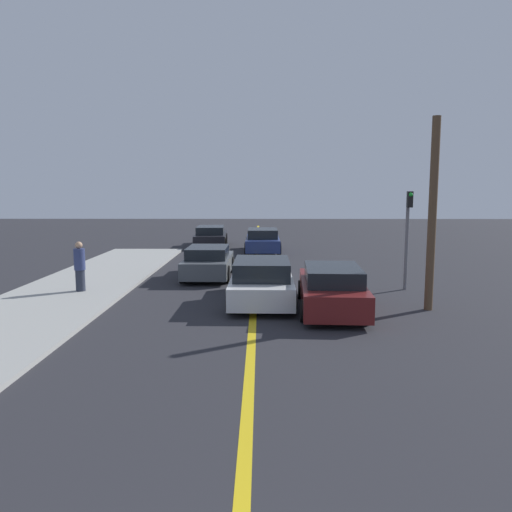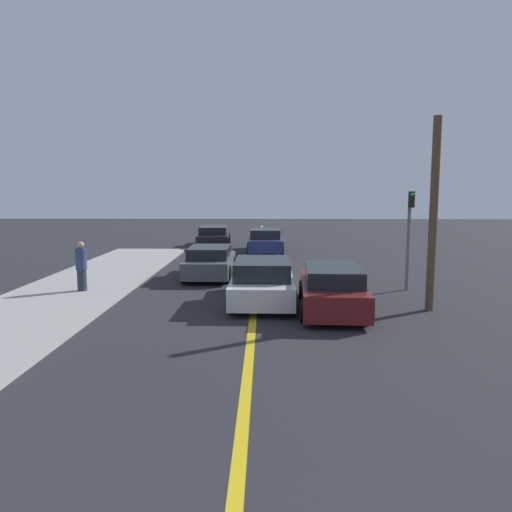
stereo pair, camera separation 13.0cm
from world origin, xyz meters
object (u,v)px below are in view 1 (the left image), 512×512
object	(u,v)px
car_near_right_lane	(332,289)
traffic_light	(408,229)
pedestrian_far_standing	(80,266)
car_far_distant	(208,262)
car_parked_left_lot	(263,241)
car_oncoming_far	(211,236)
utility_pole	(432,215)
car_ahead_center	(262,282)

from	to	relation	value
car_near_right_lane	traffic_light	bearing A→B (deg)	48.18
pedestrian_far_standing	car_far_distant	bearing A→B (deg)	39.46
traffic_light	car_parked_left_lot	bearing A→B (deg)	114.87
car_oncoming_far	traffic_light	distance (m)	16.14
car_near_right_lane	car_parked_left_lot	bearing A→B (deg)	101.30
car_near_right_lane	utility_pole	xyz separation A→B (m)	(2.86, 0.08, 2.14)
car_parked_left_lot	utility_pole	world-z (taller)	utility_pole
car_far_distant	car_parked_left_lot	bearing A→B (deg)	75.38
car_near_right_lane	utility_pole	distance (m)	3.58
car_far_distant	traffic_light	size ratio (longest dim) A/B	1.20
car_near_right_lane	utility_pole	bearing A→B (deg)	4.84
car_oncoming_far	car_far_distant	bearing A→B (deg)	-87.46
car_near_right_lane	car_parked_left_lot	size ratio (longest dim) A/B	1.02
car_ahead_center	traffic_light	distance (m)	5.66
car_ahead_center	utility_pole	xyz separation A→B (m)	(4.90, -0.94, 2.12)
car_ahead_center	car_far_distant	world-z (taller)	car_ahead_center
car_ahead_center	car_oncoming_far	size ratio (longest dim) A/B	0.93
car_far_distant	utility_pole	xyz separation A→B (m)	(7.04, -5.42, 2.16)
car_parked_left_lot	car_ahead_center	bearing A→B (deg)	-90.55
car_oncoming_far	pedestrian_far_standing	bearing A→B (deg)	-104.10
car_near_right_lane	pedestrian_far_standing	world-z (taller)	pedestrian_far_standing
car_near_right_lane	car_far_distant	world-z (taller)	car_near_right_lane
car_far_distant	car_parked_left_lot	size ratio (longest dim) A/B	0.90
car_near_right_lane	car_far_distant	size ratio (longest dim) A/B	1.13
pedestrian_far_standing	traffic_light	distance (m)	11.31
car_far_distant	utility_pole	bearing A→B (deg)	-37.23
car_near_right_lane	traffic_light	xyz separation A→B (m)	(3.04, 3.03, 1.52)
utility_pole	traffic_light	bearing A→B (deg)	86.55
car_parked_left_lot	utility_pole	distance (m)	14.70
car_parked_left_lot	car_oncoming_far	xyz separation A→B (m)	(-3.24, 3.03, -0.03)
car_near_right_lane	car_ahead_center	xyz separation A→B (m)	(-2.04, 1.02, 0.02)
car_ahead_center	traffic_light	xyz separation A→B (m)	(5.08, 2.01, 1.50)
pedestrian_far_standing	car_near_right_lane	bearing A→B (deg)	-15.18
car_near_right_lane	car_oncoming_far	size ratio (longest dim) A/B	0.97
car_far_distant	utility_pole	world-z (taller)	utility_pole
car_ahead_center	traffic_light	world-z (taller)	traffic_light
car_near_right_lane	utility_pole	size ratio (longest dim) A/B	0.84
car_oncoming_far	utility_pole	size ratio (longest dim) A/B	0.87
car_ahead_center	utility_pole	size ratio (longest dim) A/B	0.81
car_near_right_lane	car_ahead_center	bearing A→B (deg)	156.65
traffic_light	utility_pole	size ratio (longest dim) A/B	0.62
car_parked_left_lot	car_oncoming_far	distance (m)	4.44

